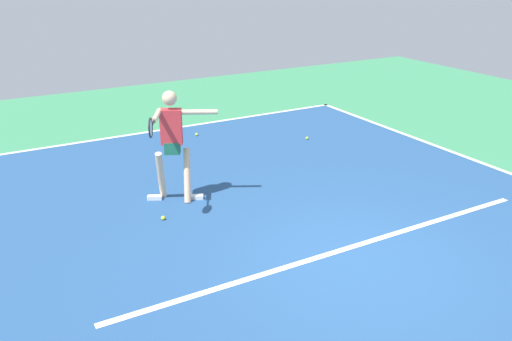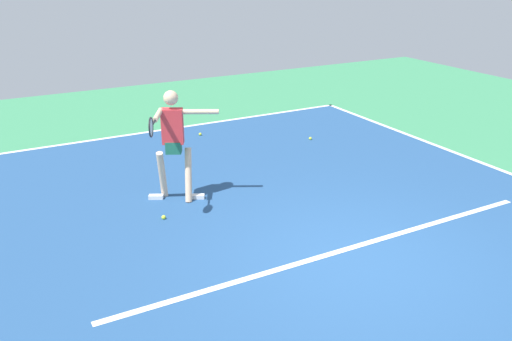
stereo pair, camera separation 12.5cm
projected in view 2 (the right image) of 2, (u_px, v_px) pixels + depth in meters
ground_plane at (356, 260)px, 7.19m from camera, size 23.60×23.60×0.00m
court_surface at (356, 260)px, 7.19m from camera, size 9.10×13.78×0.00m
court_line_baseline_near at (176, 128)px, 12.79m from camera, size 9.10×0.10×0.01m
court_line_service at (342, 250)px, 7.43m from camera, size 6.82×0.10×0.01m
court_line_centre_mark at (179, 130)px, 12.62m from camera, size 0.10×0.30×0.01m
tennis_player at (173, 138)px, 8.60m from camera, size 1.33×1.17×1.86m
tennis_ball_by_sideline at (310, 138)px, 11.94m from camera, size 0.07×0.07×0.07m
tennis_ball_near_service_line at (200, 134)px, 12.24m from camera, size 0.07×0.07×0.07m
tennis_ball_far_corner at (164, 217)px, 8.31m from camera, size 0.07×0.07×0.07m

